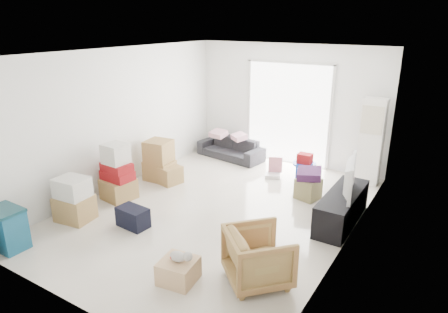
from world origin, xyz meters
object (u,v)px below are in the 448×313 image
Objects in this scene: tv_console at (342,208)px; storage_bins at (7,228)px; armchair at (258,254)px; ottoman at (308,189)px; sofa at (231,145)px; television at (344,189)px; ac_tower at (371,142)px; kids_table at (305,162)px; wood_crate at (178,271)px.

tv_console is 2.51× the size of storage_bins.
ottoman is at bearing -39.44° from armchair.
ottoman is at bearing -18.58° from sofa.
sofa reaches higher than tv_console.
television is at bearing -90.00° from tv_console.
kids_table is at bearing -150.44° from ac_tower.
television is 2.18m from armchair.
ottoman is at bearing 81.19° from wood_crate.
sofa is 4.83m from armchair.
sofa is 4.88m from wood_crate.
ac_tower is at bearing 54.11° from storage_bins.
kids_table reaches higher than ottoman.
storage_bins is 1.42× the size of wood_crate.
ac_tower reaches higher than tv_console.
armchair reaches higher than ottoman.
storage_bins is (-3.46, -1.22, -0.08)m from armchair.
storage_bins is at bearing -165.19° from wood_crate.
ac_tower is 2.78× the size of storage_bins.
storage_bins is at bearing -120.23° from kids_table.
armchair is at bearing -78.16° from kids_table.
sofa reaches higher than ottoman.
kids_table is (-0.37, 0.74, 0.23)m from ottoman.
tv_console is at bearing -36.91° from ottoman.
sofa is 4.24× the size of ottoman.
television is at bearing -88.55° from ac_tower.
ottoman is at bearing -63.35° from kids_table.
sofa is 2.11× the size of armchair.
storage_bins is at bearing -139.36° from tv_console.
storage_bins reaches higher than ottoman.
tv_console is at bearing 40.64° from storage_bins.
armchair is 3.67m from storage_bins.
sofa is at bearing 153.25° from ottoman.
television is 2.29× the size of wood_crate.
kids_table is (-1.17, 1.34, -0.16)m from television.
wood_crate is (-1.31, -2.66, -0.11)m from tv_console.
ac_tower is at bearing -10.52° from television.
ac_tower reaches higher than storage_bins.
ac_tower is at bearing -52.36° from armchair.
wood_crate is at bearing -58.68° from sofa.
ottoman is 0.87× the size of wood_crate.
storage_bins is 2.69m from wood_crate.
wood_crate is (-0.14, -4.00, -0.28)m from kids_table.
sofa is at bearing -177.29° from ac_tower.
armchair is at bearing 156.25° from television.
ac_tower is 1.11× the size of tv_console.
tv_console is 3.70m from sofa.
tv_console is at bearing -48.83° from kids_table.
tv_console is at bearing -11.97° from television.
ac_tower is 3.94× the size of wood_crate.
armchair is 1.76× the size of wood_crate.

